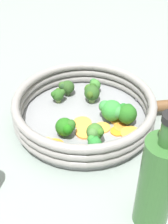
# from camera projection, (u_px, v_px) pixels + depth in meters

# --- Properties ---
(ground_plane) EXTENTS (4.00, 4.00, 0.00)m
(ground_plane) POSITION_uv_depth(u_px,v_px,m) (84.00, 121.00, 0.72)
(ground_plane) COLOR gray
(skillet) EXTENTS (0.30, 0.30, 0.01)m
(skillet) POSITION_uv_depth(u_px,v_px,m) (84.00, 119.00, 0.71)
(skillet) COLOR gray
(skillet) RESTS_ON ground_plane
(skillet_rim_wall) EXTENTS (0.32, 0.32, 0.06)m
(skillet_rim_wall) POSITION_uv_depth(u_px,v_px,m) (84.00, 107.00, 0.69)
(skillet_rim_wall) COLOR gray
(skillet_rim_wall) RESTS_ON skillet
(skillet_rivet_left) EXTENTS (0.01, 0.01, 0.01)m
(skillet_rivet_left) POSITION_uv_depth(u_px,v_px,m) (148.00, 122.00, 0.69)
(skillet_rivet_left) COLOR gray
(skillet_rivet_left) RESTS_ON skillet
(skillet_rivet_right) EXTENTS (0.01, 0.01, 0.01)m
(skillet_rivet_right) POSITION_uv_depth(u_px,v_px,m) (137.00, 99.00, 0.75)
(skillet_rivet_right) COLOR gray
(skillet_rivet_right) RESTS_ON skillet
(carrot_slice_0) EXTENTS (0.04, 0.04, 0.01)m
(carrot_slice_0) POSITION_uv_depth(u_px,v_px,m) (117.00, 119.00, 0.70)
(carrot_slice_0) COLOR orange
(carrot_slice_0) RESTS_ON skillet
(carrot_slice_1) EXTENTS (0.05, 0.05, 0.00)m
(carrot_slice_1) POSITION_uv_depth(u_px,v_px,m) (102.00, 128.00, 0.68)
(carrot_slice_1) COLOR orange
(carrot_slice_1) RESTS_ON skillet
(carrot_slice_2) EXTENTS (0.04, 0.04, 0.01)m
(carrot_slice_2) POSITION_uv_depth(u_px,v_px,m) (45.00, 143.00, 0.64)
(carrot_slice_2) COLOR orange
(carrot_slice_2) RESTS_ON skillet
(carrot_slice_3) EXTENTS (0.04, 0.04, 0.00)m
(carrot_slice_3) POSITION_uv_depth(u_px,v_px,m) (117.00, 131.00, 0.67)
(carrot_slice_3) COLOR orange
(carrot_slice_3) RESTS_ON skillet
(carrot_slice_4) EXTENTS (0.06, 0.06, 0.01)m
(carrot_slice_4) POSITION_uv_depth(u_px,v_px,m) (131.00, 134.00, 0.66)
(carrot_slice_4) COLOR #F99A35
(carrot_slice_4) RESTS_ON skillet
(carrot_slice_5) EXTENTS (0.05, 0.05, 0.00)m
(carrot_slice_5) POSITION_uv_depth(u_px,v_px,m) (54.00, 146.00, 0.63)
(carrot_slice_5) COLOR orange
(carrot_slice_5) RESTS_ON skillet
(carrot_slice_6) EXTENTS (0.06, 0.06, 0.00)m
(carrot_slice_6) POSITION_uv_depth(u_px,v_px,m) (80.00, 122.00, 0.69)
(carrot_slice_6) COLOR orange
(carrot_slice_6) RESTS_ON skillet
(carrot_slice_7) EXTENTS (0.03, 0.03, 0.00)m
(carrot_slice_7) POSITION_uv_depth(u_px,v_px,m) (120.00, 127.00, 0.68)
(carrot_slice_7) COLOR orange
(carrot_slice_7) RESTS_ON skillet
(carrot_slice_8) EXTENTS (0.05, 0.05, 0.01)m
(carrot_slice_8) POSITION_uv_depth(u_px,v_px,m) (85.00, 132.00, 0.67)
(carrot_slice_8) COLOR #F89539
(carrot_slice_8) RESTS_ON skillet
(broccoli_floret_0) EXTENTS (0.05, 0.04, 0.05)m
(broccoli_floret_0) POSITION_uv_depth(u_px,v_px,m) (127.00, 113.00, 0.68)
(broccoli_floret_0) COLOR olive
(broccoli_floret_0) RESTS_ON skillet
(broccoli_floret_1) EXTENTS (0.03, 0.03, 0.03)m
(broccoli_floret_1) POSITION_uv_depth(u_px,v_px,m) (58.00, 94.00, 0.74)
(broccoli_floret_1) COLOR #7B9C4F
(broccoli_floret_1) RESTS_ON skillet
(broccoli_floret_2) EXTENTS (0.03, 0.03, 0.04)m
(broccoli_floret_2) POSITION_uv_depth(u_px,v_px,m) (95.00, 85.00, 0.77)
(broccoli_floret_2) COLOR #7DB164
(broccoli_floret_2) RESTS_ON skillet
(broccoli_floret_3) EXTENTS (0.04, 0.04, 0.05)m
(broccoli_floret_3) POSITION_uv_depth(u_px,v_px,m) (95.00, 132.00, 0.63)
(broccoli_floret_3) COLOR #6D9F52
(broccoli_floret_3) RESTS_ON skillet
(broccoli_floret_4) EXTENTS (0.05, 0.06, 0.05)m
(broccoli_floret_4) POSITION_uv_depth(u_px,v_px,m) (112.00, 109.00, 0.68)
(broccoli_floret_4) COLOR #7CB26E
(broccoli_floret_4) RESTS_ON skillet
(broccoli_floret_5) EXTENTS (0.03, 0.04, 0.04)m
(broccoli_floret_5) POSITION_uv_depth(u_px,v_px,m) (66.00, 87.00, 0.76)
(broccoli_floret_5) COLOR #618952
(broccoli_floret_5) RESTS_ON skillet
(broccoli_floret_6) EXTENTS (0.05, 0.04, 0.04)m
(broccoli_floret_6) POSITION_uv_depth(u_px,v_px,m) (92.00, 92.00, 0.74)
(broccoli_floret_6) COLOR #78A152
(broccoli_floret_6) RESTS_ON skillet
(broccoli_floret_7) EXTENTS (0.03, 0.03, 0.04)m
(broccoli_floret_7) POSITION_uv_depth(u_px,v_px,m) (94.00, 143.00, 0.61)
(broccoli_floret_7) COLOR #618B44
(broccoli_floret_7) RESTS_ON skillet
(broccoli_floret_8) EXTENTS (0.04, 0.04, 0.04)m
(broccoli_floret_8) POSITION_uv_depth(u_px,v_px,m) (66.00, 127.00, 0.65)
(broccoli_floret_8) COLOR olive
(broccoli_floret_8) RESTS_ON skillet
(oil_bottle) EXTENTS (0.06, 0.06, 0.22)m
(oil_bottle) POSITION_uv_depth(u_px,v_px,m) (157.00, 183.00, 0.46)
(oil_bottle) COLOR #2D5B28
(oil_bottle) RESTS_ON ground_plane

